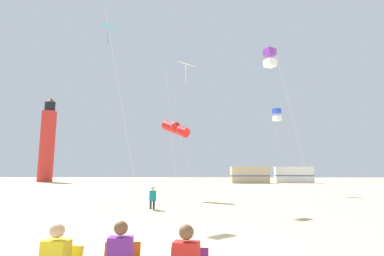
{
  "coord_description": "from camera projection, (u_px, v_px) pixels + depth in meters",
  "views": [
    {
      "loc": [
        0.97,
        -7.12,
        1.84
      ],
      "look_at": [
        -0.01,
        12.77,
        4.85
      ],
      "focal_mm": 27.44,
      "sensor_mm": 36.0,
      "label": 1
    }
  ],
  "objects": [
    {
      "name": "ground",
      "position": [
        165.0,
        252.0,
        6.8
      ],
      "size": [
        200.0,
        200.0,
        0.0
      ],
      "primitive_type": "plane",
      "color": "#D3BC8C"
    },
    {
      "name": "kite_flyer_standing",
      "position": [
        153.0,
        197.0,
        14.7
      ],
      "size": [
        0.42,
        0.55,
        1.16
      ],
      "rotation": [
        0.0,
        0.0,
        3.38
      ],
      "color": "#147F84",
      "rests_on": "ground"
    },
    {
      "name": "kite_box_violet",
      "position": [
        270.0,
        58.0,
        18.28
      ],
      "size": [
        2.52,
        2.52,
        9.49
      ],
      "color": "silver",
      "rests_on": "ground"
    },
    {
      "name": "kite_box_blue",
      "position": [
        277.0,
        115.0,
        27.32
      ],
      "size": [
        1.58,
        1.24,
        7.73
      ],
      "color": "silver",
      "rests_on": "ground"
    },
    {
      "name": "kite_tube_scarlet",
      "position": [
        175.0,
        128.0,
        21.61
      ],
      "size": [
        3.02,
        2.9,
        5.75
      ],
      "color": "silver",
      "rests_on": "ground"
    },
    {
      "name": "kite_diamond_white",
      "position": [
        185.0,
        69.0,
        18.33
      ],
      "size": [
        1.94,
        1.94,
        8.8
      ],
      "color": "silver",
      "rests_on": "ground"
    },
    {
      "name": "kite_diamond_cyan",
      "position": [
        109.0,
        33.0,
        16.34
      ],
      "size": [
        2.55,
        2.55,
        10.2
      ],
      "color": "silver",
      "rests_on": "ground"
    },
    {
      "name": "lighthouse_distant",
      "position": [
        47.0,
        142.0,
        58.18
      ],
      "size": [
        2.8,
        2.8,
        16.8
      ],
      "color": "red",
      "rests_on": "ground"
    },
    {
      "name": "rv_van_tan",
      "position": [
        250.0,
        175.0,
        50.25
      ],
      "size": [
        6.6,
        2.83,
        2.8
      ],
      "rotation": [
        0.0,
        0.0,
        0.08
      ],
      "color": "#C6B28C",
      "rests_on": "ground"
    },
    {
      "name": "rv_van_white",
      "position": [
        294.0,
        175.0,
        51.8
      ],
      "size": [
        6.58,
        2.75,
        2.8
      ],
      "rotation": [
        0.0,
        0.0,
        -0.06
      ],
      "color": "white",
      "rests_on": "ground"
    }
  ]
}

